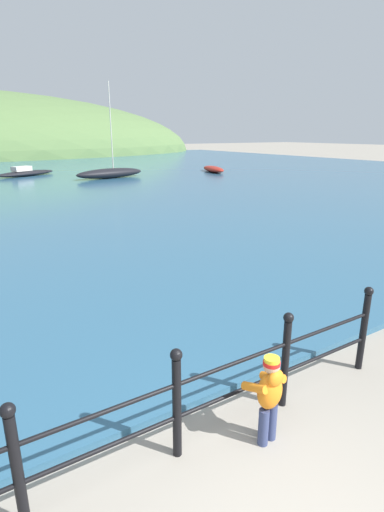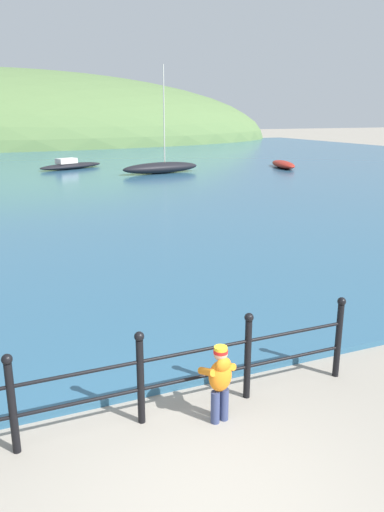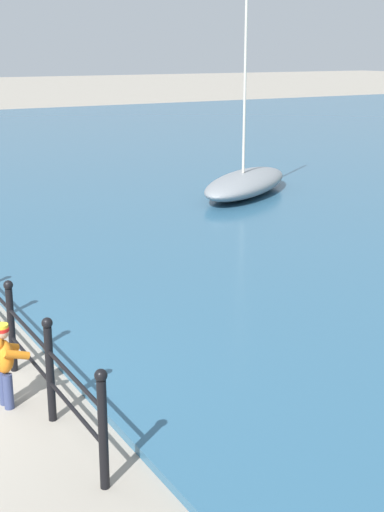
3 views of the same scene
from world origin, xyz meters
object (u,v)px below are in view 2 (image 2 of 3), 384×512
at_px(child_in_coat, 220,377).
at_px(boat_mid_harbor, 161,167).
at_px(boat_blue_hull, 283,164).
at_px(boat_red_dinghy, 71,165).

relative_size(child_in_coat, boat_mid_harbor, 0.16).
distance_m(child_in_coat, boat_mid_harbor, 25.47).
relative_size(boat_blue_hull, boat_red_dinghy, 0.82).
height_order(child_in_coat, boat_blue_hull, child_in_coat).
bearing_deg(boat_blue_hull, boat_red_dinghy, 160.05).
relative_size(child_in_coat, boat_blue_hull, 0.26).
bearing_deg(child_in_coat, boat_mid_harbor, 72.36).
height_order(boat_blue_hull, boat_red_dinghy, boat_red_dinghy).
bearing_deg(boat_mid_harbor, boat_blue_hull, -1.40).
distance_m(boat_blue_hull, boat_red_dinghy, 14.15).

